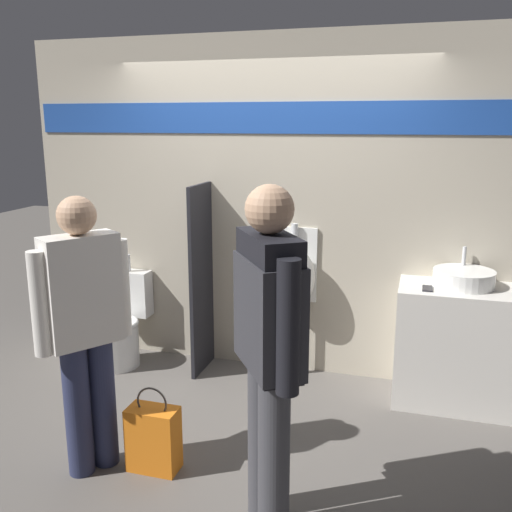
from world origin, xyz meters
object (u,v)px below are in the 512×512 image
object	(u,v)px
person_with_lanyard	(85,325)
sink_basin	(464,278)
person_in_vest	(269,337)
cell_phone	(427,288)
toilet	(120,328)
shopping_bag	(153,438)
urinal_near_counter	(292,277)

from	to	relation	value
person_with_lanyard	sink_basin	bearing A→B (deg)	-20.21
person_in_vest	cell_phone	bearing A→B (deg)	-60.37
cell_phone	toilet	distance (m)	2.56
person_with_lanyard	toilet	bearing A→B (deg)	57.64
sink_basin	shopping_bag	xyz separation A→B (m)	(-1.76, -1.43, -0.74)
sink_basin	person_in_vest	distance (m)	1.95
shopping_bag	person_in_vest	bearing A→B (deg)	-17.43
sink_basin	person_with_lanyard	size ratio (longest dim) A/B	0.26
toilet	person_with_lanyard	bearing A→B (deg)	-66.49
cell_phone	person_with_lanyard	distance (m)	2.32
urinal_near_counter	shopping_bag	size ratio (longest dim) A/B	2.36
sink_basin	toilet	bearing A→B (deg)	-178.11
toilet	person_in_vest	distance (m)	2.47
urinal_near_counter	shopping_bag	world-z (taller)	urinal_near_counter
person_in_vest	shopping_bag	bearing A→B (deg)	38.20
shopping_bag	cell_phone	bearing A→B (deg)	40.20
person_with_lanyard	shopping_bag	bearing A→B (deg)	-42.59
urinal_near_counter	person_in_vest	bearing A→B (deg)	-80.78
person_with_lanyard	urinal_near_counter	bearing A→B (deg)	6.39
sink_basin	cell_phone	world-z (taller)	sink_basin
toilet	person_with_lanyard	size ratio (longest dim) A/B	0.56
sink_basin	person_in_vest	bearing A→B (deg)	-120.49
urinal_near_counter	person_in_vest	size ratio (longest dim) A/B	0.71
shopping_bag	toilet	bearing A→B (deg)	126.05
toilet	person_in_vest	size ratio (longest dim) A/B	0.52
cell_phone	person_in_vest	xyz separation A→B (m)	(-0.74, -1.52, 0.13)
person_in_vest	person_with_lanyard	world-z (taller)	person_in_vest
sink_basin	urinal_near_counter	xyz separation A→B (m)	(-1.27, 0.08, -0.11)
sink_basin	person_with_lanyard	xyz separation A→B (m)	(-2.12, -1.52, -0.04)
sink_basin	toilet	size ratio (longest dim) A/B	0.47
cell_phone	urinal_near_counter	bearing A→B (deg)	166.94
person_in_vest	person_with_lanyard	xyz separation A→B (m)	(-1.13, 0.16, -0.11)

